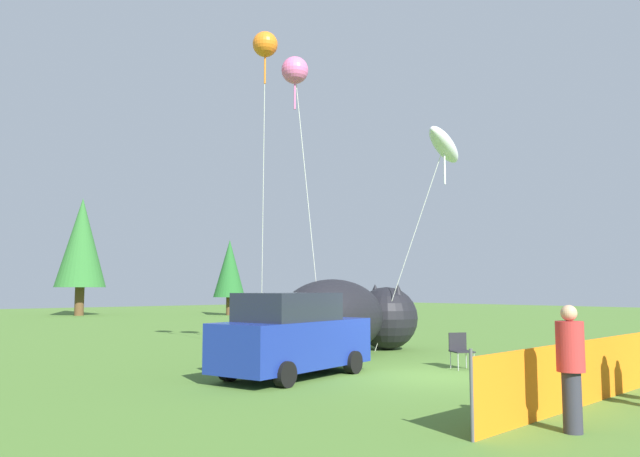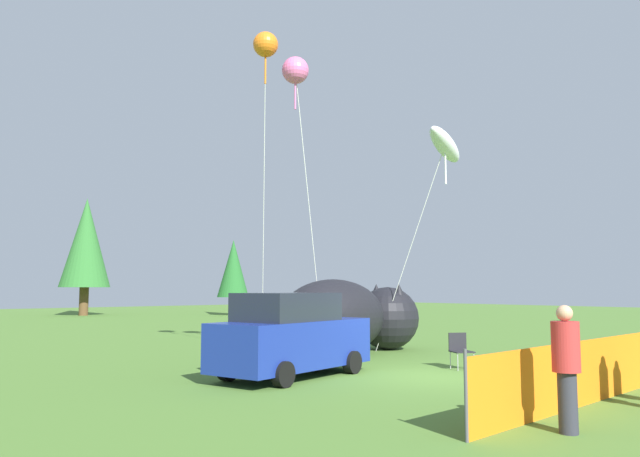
{
  "view_description": "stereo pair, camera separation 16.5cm",
  "coord_description": "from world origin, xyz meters",
  "px_view_note": "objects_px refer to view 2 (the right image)",
  "views": [
    {
      "loc": [
        -12.19,
        -9.72,
        2.13
      ],
      "look_at": [
        -0.32,
        3.86,
        3.86
      ],
      "focal_mm": 35.0,
      "sensor_mm": 36.0,
      "label": 1
    },
    {
      "loc": [
        -12.07,
        -9.83,
        2.13
      ],
      "look_at": [
        -0.32,
        3.86,
        3.86
      ],
      "focal_mm": 35.0,
      "sensor_mm": 36.0,
      "label": 2
    }
  ],
  "objects_px": {
    "spectator_in_white_shirt": "(566,363)",
    "kite_pink_octopus": "(295,72)",
    "parked_car": "(291,336)",
    "inflatable_cat": "(349,319)",
    "kite_white_ghost": "(445,146)",
    "kite_orange_flower": "(266,46)",
    "folding_chair": "(460,348)"
  },
  "relations": [
    {
      "from": "kite_pink_octopus",
      "to": "kite_orange_flower",
      "type": "bearing_deg",
      "value": 157.82
    },
    {
      "from": "inflatable_cat",
      "to": "kite_white_ghost",
      "type": "relative_size",
      "value": 0.82
    },
    {
      "from": "parked_car",
      "to": "inflatable_cat",
      "type": "distance_m",
      "value": 5.52
    },
    {
      "from": "folding_chair",
      "to": "kite_pink_octopus",
      "type": "distance_m",
      "value": 10.17
    },
    {
      "from": "folding_chair",
      "to": "kite_pink_octopus",
      "type": "xyz_separation_m",
      "value": [
        -1.5,
        5.2,
        8.62
      ]
    },
    {
      "from": "inflatable_cat",
      "to": "kite_orange_flower",
      "type": "relative_size",
      "value": 0.59
    },
    {
      "from": "parked_car",
      "to": "spectator_in_white_shirt",
      "type": "height_order",
      "value": "parked_car"
    },
    {
      "from": "folding_chair",
      "to": "kite_pink_octopus",
      "type": "relative_size",
      "value": 0.1
    },
    {
      "from": "parked_car",
      "to": "folding_chair",
      "type": "height_order",
      "value": "parked_car"
    },
    {
      "from": "inflatable_cat",
      "to": "spectator_in_white_shirt",
      "type": "distance_m",
      "value": 11.41
    },
    {
      "from": "spectator_in_white_shirt",
      "to": "kite_pink_octopus",
      "type": "distance_m",
      "value": 13.9
    },
    {
      "from": "parked_car",
      "to": "folding_chair",
      "type": "relative_size",
      "value": 4.94
    },
    {
      "from": "kite_orange_flower",
      "to": "kite_white_ghost",
      "type": "bearing_deg",
      "value": -33.7
    },
    {
      "from": "inflatable_cat",
      "to": "kite_pink_octopus",
      "type": "height_order",
      "value": "kite_pink_octopus"
    },
    {
      "from": "folding_chair",
      "to": "spectator_in_white_shirt",
      "type": "relative_size",
      "value": 0.5
    },
    {
      "from": "inflatable_cat",
      "to": "kite_orange_flower",
      "type": "distance_m",
      "value": 9.24
    },
    {
      "from": "folding_chair",
      "to": "kite_white_ghost",
      "type": "xyz_separation_m",
      "value": [
        2.49,
        2.3,
        6.25
      ]
    },
    {
      "from": "kite_orange_flower",
      "to": "kite_white_ghost",
      "type": "xyz_separation_m",
      "value": [
        4.91,
        -3.28,
        -3.08
      ]
    },
    {
      "from": "kite_orange_flower",
      "to": "spectator_in_white_shirt",
      "type": "bearing_deg",
      "value": -102.29
    },
    {
      "from": "inflatable_cat",
      "to": "kite_orange_flower",
      "type": "bearing_deg",
      "value": 155.06
    },
    {
      "from": "folding_chair",
      "to": "kite_pink_octopus",
      "type": "bearing_deg",
      "value": -135.93
    },
    {
      "from": "kite_orange_flower",
      "to": "kite_white_ghost",
      "type": "height_order",
      "value": "kite_orange_flower"
    },
    {
      "from": "inflatable_cat",
      "to": "folding_chair",
      "type": "bearing_deg",
      "value": -99.57
    },
    {
      "from": "kite_white_ghost",
      "to": "spectator_in_white_shirt",
      "type": "bearing_deg",
      "value": -133.06
    },
    {
      "from": "folding_chair",
      "to": "spectator_in_white_shirt",
      "type": "height_order",
      "value": "spectator_in_white_shirt"
    },
    {
      "from": "parked_car",
      "to": "kite_pink_octopus",
      "type": "relative_size",
      "value": 0.48
    },
    {
      "from": "kite_pink_octopus",
      "to": "kite_orange_flower",
      "type": "height_order",
      "value": "kite_orange_flower"
    },
    {
      "from": "kite_white_ghost",
      "to": "folding_chair",
      "type": "bearing_deg",
      "value": -137.26
    },
    {
      "from": "spectator_in_white_shirt",
      "to": "kite_pink_octopus",
      "type": "bearing_deg",
      "value": 72.67
    },
    {
      "from": "parked_car",
      "to": "kite_pink_octopus",
      "type": "xyz_separation_m",
      "value": [
        2.87,
        3.51,
        8.18
      ]
    },
    {
      "from": "inflatable_cat",
      "to": "kite_orange_flower",
      "type": "height_order",
      "value": "kite_orange_flower"
    },
    {
      "from": "kite_orange_flower",
      "to": "kite_white_ghost",
      "type": "relative_size",
      "value": 1.39
    }
  ]
}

